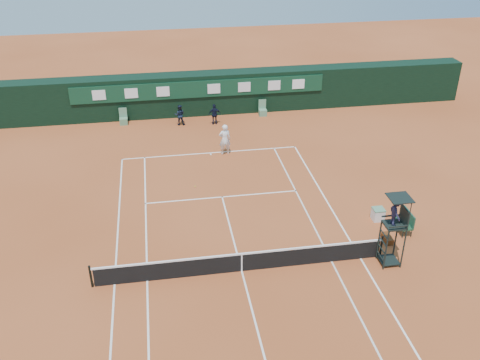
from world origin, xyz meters
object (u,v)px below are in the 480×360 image
(tennis_net, at_px, (242,262))
(cooler, at_px, (378,214))
(player, at_px, (225,139))
(player_bench, at_px, (406,221))
(umpire_chair, at_px, (395,217))

(tennis_net, bearing_deg, cooler, 21.37)
(tennis_net, height_order, player, player)
(player, bearing_deg, player_bench, 125.52)
(umpire_chair, relative_size, player_bench, 2.85)
(player_bench, height_order, cooler, player_bench)
(player_bench, distance_m, cooler, 1.50)
(player_bench, relative_size, player, 0.60)
(umpire_chair, relative_size, player, 1.71)
(umpire_chair, xyz_separation_m, player_bench, (1.79, 2.25, -1.86))
(umpire_chair, bearing_deg, player, 115.16)
(tennis_net, relative_size, player_bench, 10.75)
(player_bench, xyz_separation_m, cooler, (-0.89, 1.17, -0.27))
(cooler, distance_m, player, 10.91)
(cooler, height_order, player, player)
(umpire_chair, xyz_separation_m, player, (-5.69, 12.10, -1.46))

